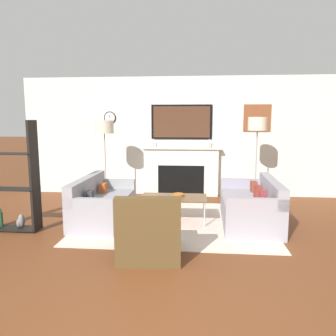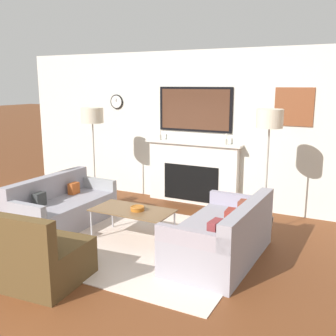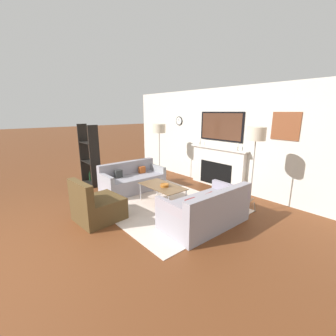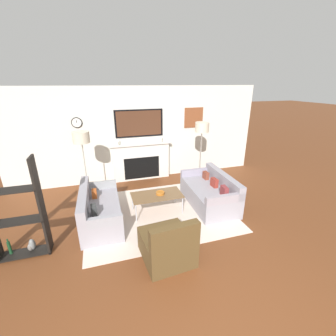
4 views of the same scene
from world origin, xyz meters
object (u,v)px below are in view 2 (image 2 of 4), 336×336
decorative_bowl (137,208)px  floor_lamp_right (270,121)px  coffee_table (133,212)px  floor_lamp_left (92,117)px  couch_left (62,209)px  armchair (43,260)px  couch_right (222,237)px

decorative_bowl → floor_lamp_right: size_ratio=0.11×
coffee_table → floor_lamp_left: (-1.50, 1.11, 1.16)m
couch_left → floor_lamp_right: (2.81, 1.13, 1.36)m
couch_left → armchair: (1.06, -1.46, 0.00)m
decorative_bowl → floor_lamp_left: 2.22m
couch_right → decorative_bowl: (-1.23, 0.02, 0.19)m
couch_left → floor_lamp_left: bearing=101.9°
couch_right → armchair: 2.10m
couch_left → floor_lamp_left: floor_lamp_left is taller
decorative_bowl → floor_lamp_left: bearing=144.8°
floor_lamp_left → couch_right: bearing=-22.0°
armchair → floor_lamp_left: floor_lamp_left is taller
armchair → floor_lamp_left: size_ratio=0.51×
armchair → coffee_table: size_ratio=0.79×
floor_lamp_left → floor_lamp_right: 3.05m
couch_left → couch_right: size_ratio=1.01×
coffee_table → floor_lamp_left: size_ratio=0.65×
couch_right → coffee_table: size_ratio=1.49×
floor_lamp_right → armchair: bearing=-124.1°
couch_right → floor_lamp_right: (0.24, 1.13, 1.34)m
armchair → decorative_bowl: size_ratio=4.53×
couch_right → floor_lamp_right: size_ratio=0.93×
couch_left → floor_lamp_left: size_ratio=0.97×
armchair → floor_lamp_left: bearing=116.5°
couch_right → armchair: bearing=-136.1°
couch_left → couch_right: (2.57, -0.00, 0.01)m
couch_right → floor_lamp_left: floor_lamp_left is taller
coffee_table → decorative_bowl: size_ratio=5.69×
armchair → couch_right: bearing=43.9°
couch_right → floor_lamp_right: 1.78m
armchair → floor_lamp_left: (-1.29, 2.59, 1.29)m
couch_right → floor_lamp_left: size_ratio=0.96×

